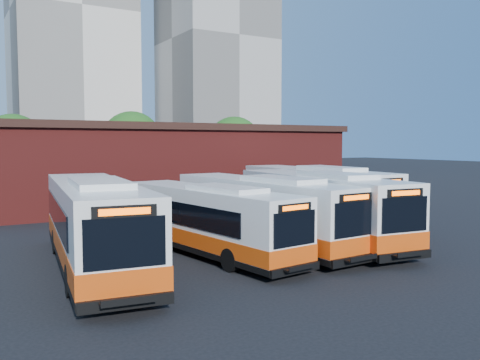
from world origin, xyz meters
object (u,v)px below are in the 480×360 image
bus_west (208,222)px  bus_mideast (318,209)px  bus_east (314,197)px  bus_farwest (95,227)px  transit_worker (349,229)px  bus_midwest (262,214)px

bus_west → bus_mideast: bus_mideast is taller
bus_east → bus_west: bearing=-152.8°
bus_farwest → bus_west: (5.00, 0.01, -0.22)m
bus_farwest → transit_worker: size_ratio=7.48×
bus_farwest → bus_midwest: (8.09, 0.38, -0.10)m
bus_west → transit_worker: size_ratio=6.50×
bus_farwest → bus_east: bearing=23.9°
bus_east → transit_worker: bearing=-113.9°
bus_east → bus_mideast: bearing=-124.5°
bus_west → bus_east: size_ratio=0.89×
bus_mideast → bus_east: 5.46m
bus_farwest → bus_east: bus_farwest is taller
bus_east → bus_farwest: bearing=-160.8°
bus_farwest → bus_mideast: bus_farwest is taller
bus_farwest → transit_worker: bearing=-4.1°
bus_east → transit_worker: 7.44m
bus_mideast → transit_worker: size_ratio=7.30×
transit_worker → bus_farwest: bearing=83.2°
bus_midwest → bus_farwest: bearing=178.8°
bus_west → bus_midwest: bearing=-0.6°
bus_farwest → bus_midwest: bus_farwest is taller
bus_west → bus_midwest: size_ratio=0.93×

